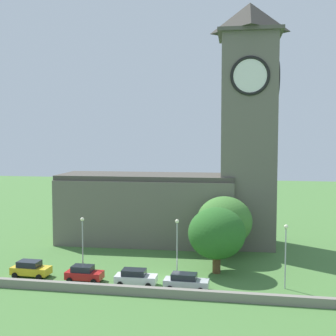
# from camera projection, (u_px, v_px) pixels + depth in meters

# --- Properties ---
(ground_plane) EXTENTS (200.00, 200.00, 0.00)m
(ground_plane) POSITION_uv_depth(u_px,v_px,m) (187.00, 247.00, 65.69)
(ground_plane) COLOR #477538
(church) EXTENTS (32.97, 10.28, 35.13)m
(church) POSITION_uv_depth(u_px,v_px,m) (192.00, 171.00, 67.20)
(church) COLOR #666056
(church) RESTS_ON ground
(quay_barrier) EXTENTS (57.45, 0.70, 0.92)m
(quay_barrier) POSITION_uv_depth(u_px,v_px,m) (160.00, 292.00, 45.48)
(quay_barrier) COLOR gray
(quay_barrier) RESTS_ON ground
(car_yellow) EXTENTS (4.47, 2.37, 1.85)m
(car_yellow) POSITION_uv_depth(u_px,v_px,m) (31.00, 269.00, 51.87)
(car_yellow) COLOR gold
(car_yellow) RESTS_ON ground
(car_red) EXTENTS (4.11, 2.17, 1.80)m
(car_red) POSITION_uv_depth(u_px,v_px,m) (84.00, 273.00, 50.20)
(car_red) COLOR red
(car_red) RESTS_ON ground
(car_white) EXTENTS (4.55, 2.26, 1.76)m
(car_white) POSITION_uv_depth(u_px,v_px,m) (135.00, 277.00, 48.92)
(car_white) COLOR silver
(car_white) RESTS_ON ground
(car_silver) EXTENTS (4.74, 2.13, 1.78)m
(car_silver) POSITION_uv_depth(u_px,v_px,m) (186.00, 282.00, 47.42)
(car_silver) COLOR silver
(car_silver) RESTS_ON ground
(streetlamp_west_mid) EXTENTS (0.44, 0.44, 6.82)m
(streetlamp_west_mid) POSITION_uv_depth(u_px,v_px,m) (83.00, 237.00, 52.14)
(streetlamp_west_mid) COLOR #9EA0A5
(streetlamp_west_mid) RESTS_ON ground
(streetlamp_central) EXTENTS (0.44, 0.44, 6.91)m
(streetlamp_central) POSITION_uv_depth(u_px,v_px,m) (177.00, 239.00, 50.45)
(streetlamp_central) COLOR #9EA0A5
(streetlamp_central) RESTS_ON ground
(streetlamp_east_mid) EXTENTS (0.44, 0.44, 6.91)m
(streetlamp_east_mid) POSITION_uv_depth(u_px,v_px,m) (286.00, 246.00, 47.57)
(streetlamp_east_mid) COLOR #9EA0A5
(streetlamp_east_mid) RESTS_ON ground
(tree_by_tower) EXTENTS (7.38, 7.38, 8.17)m
(tree_by_tower) POSITION_uv_depth(u_px,v_px,m) (224.00, 221.00, 59.89)
(tree_by_tower) COLOR brown
(tree_by_tower) RESTS_ON ground
(tree_churchyard) EXTENTS (6.76, 6.76, 7.82)m
(tree_churchyard) POSITION_uv_depth(u_px,v_px,m) (217.00, 233.00, 53.03)
(tree_churchyard) COLOR brown
(tree_churchyard) RESTS_ON ground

